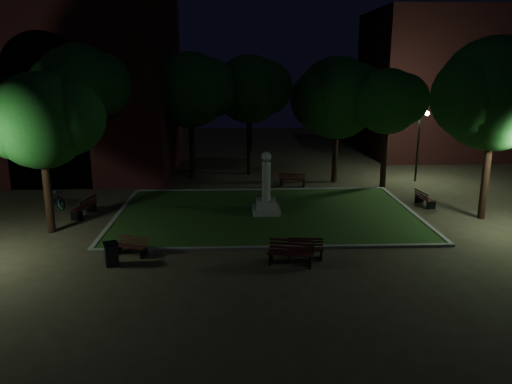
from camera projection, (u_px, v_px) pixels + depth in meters
ground at (269, 226)px, 23.88m from camera, size 80.00×80.00×0.00m
lawn at (266, 214)px, 25.81m from camera, size 15.00×10.00×0.08m
lawn_kerb at (266, 213)px, 25.80m from camera, size 15.40×10.40×0.12m
monument at (266, 196)px, 25.59m from camera, size 1.40×1.40×3.20m
building_main at (29, 68)px, 34.78m from camera, size 20.00×12.00×15.00m
building_far at (463, 84)px, 42.56m from camera, size 16.00×10.00×12.00m
tree_west at (42, 121)px, 21.80m from camera, size 5.23×4.27×7.27m
tree_north_wl at (192, 90)px, 32.79m from camera, size 6.10×4.98×8.44m
tree_north_er at (339, 98)px, 31.78m from camera, size 6.42×5.24×8.12m
tree_ne at (389, 101)px, 30.45m from camera, size 4.93×4.03×7.39m
tree_east at (498, 94)px, 23.65m from camera, size 6.67×5.44×8.88m
tree_nw at (81, 86)px, 29.97m from camera, size 6.23×5.08×8.84m
tree_far_north at (251, 89)px, 34.07m from camera, size 5.71×4.66×8.28m
lamppost_nw at (56, 136)px, 31.41m from camera, size 1.18×0.28×4.63m
lamppost_ne at (419, 133)px, 32.57m from camera, size 1.18×0.28×4.64m
bench_near_left at (291, 253)px, 19.15m from camera, size 1.84×1.00×0.96m
bench_near_right at (305, 249)px, 19.84m from camera, size 1.47×0.64×0.78m
bench_west_near at (132, 246)px, 20.17m from camera, size 1.44×0.97×0.75m
bench_left_side at (85, 207)px, 25.38m from camera, size 0.91×1.86×0.98m
bench_right_side at (424, 199)px, 27.30m from camera, size 0.70×1.57×0.84m
bench_far_side at (292, 180)px, 31.66m from camera, size 1.76×1.08×0.91m
trash_bin at (111, 254)px, 19.08m from camera, size 0.69×0.69×0.91m
bicycle at (55, 198)px, 26.92m from camera, size 1.96×1.79×1.04m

